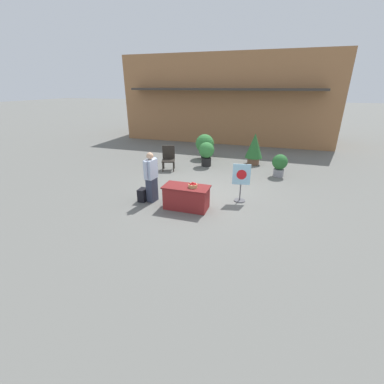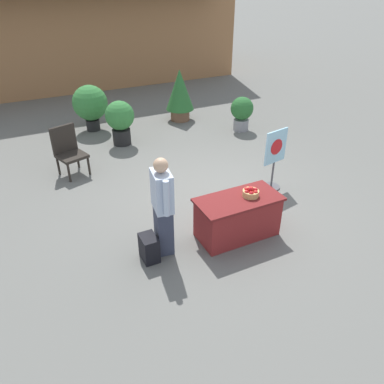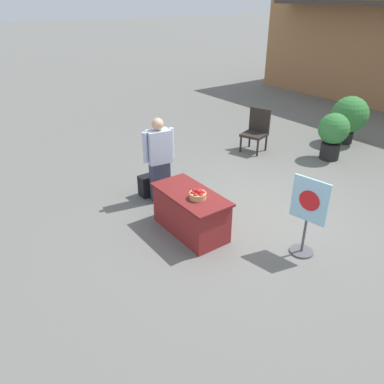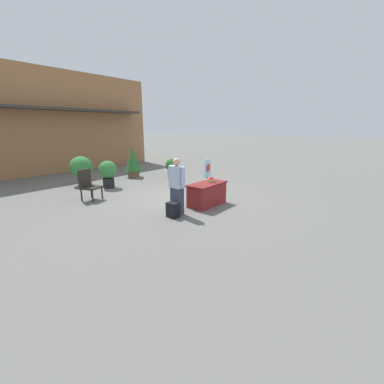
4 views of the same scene
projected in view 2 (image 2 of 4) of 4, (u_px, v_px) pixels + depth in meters
name	position (u px, v px, depth m)	size (l,w,h in m)	color
ground_plane	(216.00, 198.00, 7.37)	(120.00, 120.00, 0.00)	slate
storefront_building	(47.00, 7.00, 13.74)	(13.42, 5.45, 5.35)	#9E6B42
display_table	(237.00, 217.00, 6.17)	(1.40, 0.68, 0.72)	maroon
apple_basket	(251.00, 192.00, 6.02)	(0.27, 0.27, 0.16)	tan
person_visitor	(163.00, 206.00, 5.60)	(0.32, 0.60, 1.62)	#33384C
backpack	(149.00, 248.00, 5.72)	(0.24, 0.34, 0.42)	black
poster_board	(275.00, 158.00, 7.37)	(0.56, 0.36, 1.25)	#4C4C51
patio_chair	(68.00, 149.00, 8.00)	(0.69, 0.69, 1.06)	#28231E
potted_plant_far_right	(120.00, 119.00, 9.31)	(0.72, 0.72, 1.12)	black
potted_plant_near_right	(180.00, 93.00, 10.75)	(0.81, 0.81, 1.48)	brown
potted_plant_near_left	(90.00, 104.00, 10.10)	(0.94, 0.94, 1.24)	black
potted_plant_far_left	(242.00, 111.00, 10.21)	(0.62, 0.62, 0.93)	gray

